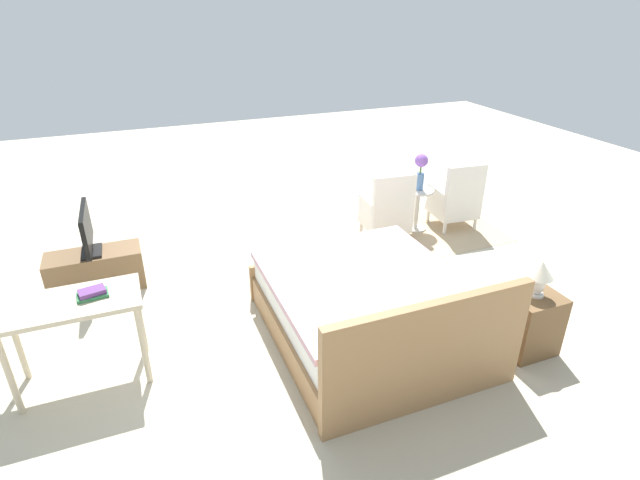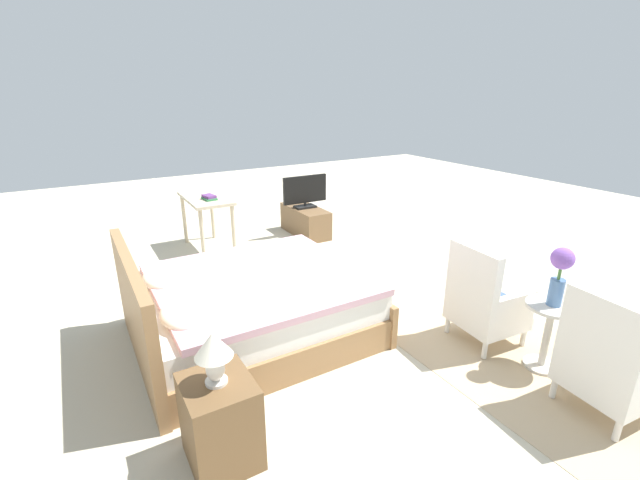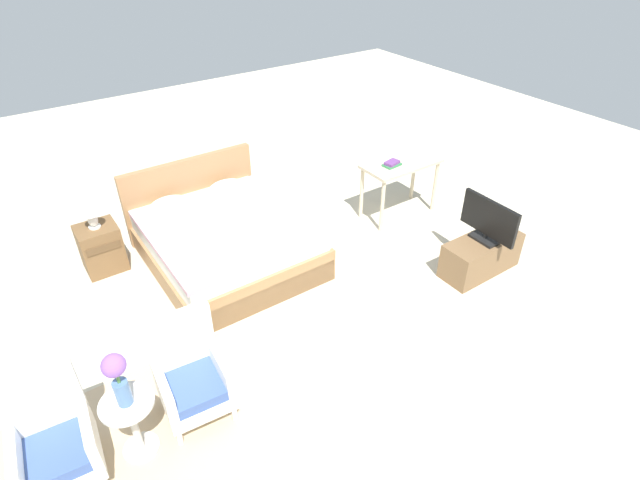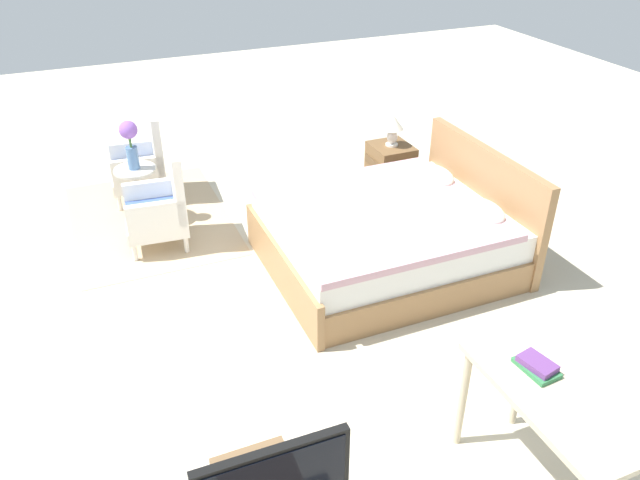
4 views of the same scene
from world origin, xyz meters
The scene contains 13 objects.
ground_plane centered at (0.00, 0.00, 0.00)m, with size 16.00×16.00×0.00m, color beige.
floor_rug centered at (-1.86, -0.72, 0.00)m, with size 2.10×1.50×0.01m.
bed centered at (-0.20, 1.11, 0.30)m, with size 1.71×2.01×0.96m.
armchair_by_window_left centered at (-2.38, -0.67, 0.38)m, with size 0.58×0.58×0.92m.
armchair_by_window_right centered at (-1.34, -0.67, 0.38)m, with size 0.59×0.59×0.92m.
side_table centered at (-1.86, -0.80, 0.36)m, with size 0.40×0.40×0.57m.
flower_vase centered at (-1.86, -0.80, 0.86)m, with size 0.17×0.17×0.48m.
nightstand centered at (-1.43, 1.77, 0.28)m, with size 0.44×0.41×0.57m.
table_lamp centered at (-1.43, 1.77, 0.78)m, with size 0.22×0.22×0.33m.
tv_stand centered at (2.13, -0.76, 0.22)m, with size 0.96×0.40×0.43m.
tv_flatscreen centered at (2.13, -0.76, 0.69)m, with size 0.21×0.72×0.50m.
vanity_desk centered at (2.22, 0.75, 0.65)m, with size 1.04×0.52×0.77m.
book_stack centered at (2.04, 0.75, 0.80)m, with size 0.24×0.17×0.06m.
Camera 2 is at (-3.51, 2.30, 2.17)m, focal length 24.00 mm.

